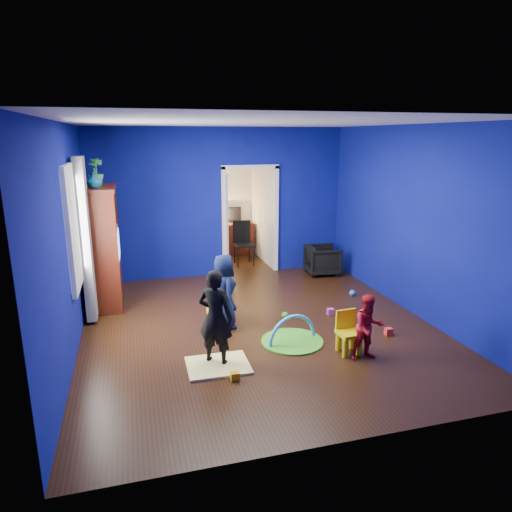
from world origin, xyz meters
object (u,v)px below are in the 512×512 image
object	(u,v)px
play_mat	(292,341)
folding_chair	(244,244)
tv_armoire	(101,247)
armchair	(323,260)
hopper_ball	(218,310)
toddler_red	(368,327)
kid_chair	(349,335)
study_desk	(234,239)
child_navy	(224,292)
vase	(94,180)
child_black	(215,317)
crt_tv	(104,244)

from	to	relation	value
play_mat	folding_chair	xyz separation A→B (m)	(0.30, 3.93, 0.45)
tv_armoire	armchair	bearing A→B (deg)	8.37
hopper_ball	folding_chair	xyz separation A→B (m)	(1.14, 2.95, 0.28)
toddler_red	kid_chair	world-z (taller)	toddler_red
toddler_red	armchair	bearing A→B (deg)	77.32
play_mat	kid_chair	bearing A→B (deg)	-39.67
tv_armoire	study_desk	world-z (taller)	tv_armoire
child_navy	tv_armoire	bearing A→B (deg)	41.03
toddler_red	vase	xyz separation A→B (m)	(-3.25, 2.61, 1.66)
child_black	vase	xyz separation A→B (m)	(-1.40, 2.22, 1.48)
toddler_red	study_desk	size ratio (longest dim) A/B	0.96
child_navy	folding_chair	distance (m)	3.38
armchair	hopper_ball	world-z (taller)	armchair
tv_armoire	folding_chair	world-z (taller)	tv_armoire
child_navy	crt_tv	size ratio (longest dim) A/B	1.57
toddler_red	play_mat	distance (m)	1.10
vase	study_desk	size ratio (longest dim) A/B	0.27
vase	crt_tv	size ratio (longest dim) A/B	0.34
armchair	child_navy	bearing A→B (deg)	137.03
tv_armoire	kid_chair	world-z (taller)	tv_armoire
hopper_ball	kid_chair	world-z (taller)	kid_chair
child_black	child_navy	xyz separation A→B (m)	(0.32, 1.04, -0.05)
play_mat	crt_tv	bearing A→B (deg)	138.08
play_mat	study_desk	distance (m)	4.91
folding_chair	crt_tv	bearing A→B (deg)	-148.21
tv_armoire	vase	bearing A→B (deg)	-90.00
play_mat	folding_chair	size ratio (longest dim) A/B	0.92
crt_tv	study_desk	distance (m)	3.90
armchair	kid_chair	size ratio (longest dim) A/B	1.29
child_black	folding_chair	size ratio (longest dim) A/B	1.31
crt_tv	vase	bearing A→B (deg)	-97.59
study_desk	tv_armoire	bearing A→B (deg)	-136.39
child_black	study_desk	distance (m)	5.39
folding_chair	vase	bearing A→B (deg)	-144.33
hopper_ball	folding_chair	bearing A→B (deg)	68.86
vase	hopper_ball	size ratio (longest dim) A/B	0.68
tv_armoire	hopper_ball	world-z (taller)	tv_armoire
folding_chair	toddler_red	bearing A→B (deg)	-84.50
play_mat	study_desk	bearing A→B (deg)	86.49
armchair	kid_chair	world-z (taller)	armchair
vase	kid_chair	distance (m)	4.33
child_navy	toddler_red	xyz separation A→B (m)	(1.53, -1.43, -0.13)
child_black	crt_tv	distance (m)	2.90
child_navy	play_mat	xyz separation A→B (m)	(0.79, -0.73, -0.54)
tv_armoire	crt_tv	xyz separation A→B (m)	(0.04, 0.00, 0.04)
child_black	study_desk	bearing A→B (deg)	-70.03
crt_tv	hopper_ball	size ratio (longest dim) A/B	1.98
kid_chair	play_mat	bearing A→B (deg)	136.41
tv_armoire	play_mat	distance (m)	3.48
child_black	folding_chair	xyz separation A→B (m)	(1.41, 4.24, -0.14)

